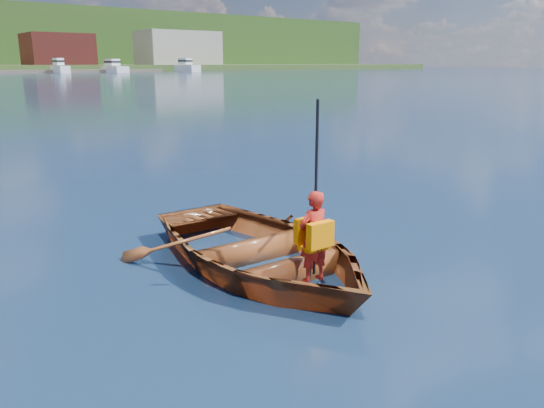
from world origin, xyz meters
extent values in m
plane|color=#10253F|center=(0.00, 0.00, 0.00)|extent=(600.00, 600.00, 0.00)
imported|color=brown|center=(-0.24, 0.30, 0.26)|extent=(2.94, 4.03, 0.82)
imported|color=red|center=(-0.12, -0.60, 0.64)|extent=(0.41, 0.27, 1.09)
cube|color=orange|center=(-0.12, -0.72, 0.70)|extent=(0.34, 0.11, 0.30)
cube|color=orange|center=(-0.12, -0.48, 0.70)|extent=(0.34, 0.09, 0.30)
cube|color=orange|center=(-0.12, -0.60, 0.52)|extent=(0.31, 0.23, 0.05)
cylinder|color=black|center=(0.03, -0.45, 1.15)|extent=(0.04, 0.04, 2.09)
cube|color=maroon|center=(45.00, 165.00, 6.50)|extent=(18.00, 16.00, 9.00)
cube|color=gray|center=(85.00, 165.00, 7.50)|extent=(26.00, 16.00, 11.00)
cube|color=white|center=(38.68, 143.00, 0.81)|extent=(2.59, 9.23, 2.02)
cube|color=white|center=(38.68, 143.92, 2.92)|extent=(1.81, 4.15, 1.80)
cube|color=black|center=(38.68, 143.92, 3.02)|extent=(1.86, 4.34, 0.50)
cube|color=white|center=(53.38, 143.00, 0.74)|extent=(3.55, 12.68, 1.86)
cube|color=white|center=(53.38, 144.27, 2.76)|extent=(2.49, 5.71, 1.80)
cube|color=black|center=(53.38, 144.27, 2.86)|extent=(2.56, 5.96, 0.50)
cube|color=white|center=(76.27, 143.00, 0.87)|extent=(3.13, 11.17, 2.17)
cube|color=white|center=(76.27, 144.12, 3.07)|extent=(2.19, 5.03, 1.80)
cube|color=black|center=(76.27, 144.12, 3.17)|extent=(2.25, 5.25, 0.50)
cylinder|color=#382314|center=(109.08, 252.36, 15.78)|extent=(0.80, 0.80, 2.63)
sphere|color=#244D1A|center=(109.08, 252.36, 19.28)|extent=(4.90, 4.90, 4.90)
cylinder|color=#382314|center=(80.68, 208.46, 7.33)|extent=(0.80, 0.80, 3.27)
sphere|color=#244D1A|center=(80.68, 208.46, 11.69)|extent=(6.10, 6.10, 6.10)
cylinder|color=#382314|center=(139.07, 261.34, 17.73)|extent=(0.80, 0.80, 2.93)
sphere|color=#244D1A|center=(139.07, 261.34, 21.63)|extent=(5.46, 5.46, 5.46)
cylinder|color=#382314|center=(104.93, 236.85, 13.04)|extent=(0.80, 0.80, 3.35)
sphere|color=#244D1A|center=(104.93, 236.85, 17.51)|extent=(6.25, 6.25, 6.25)
cylinder|color=#382314|center=(164.77, 197.67, 4.85)|extent=(0.80, 0.80, 2.63)
sphere|color=#244D1A|center=(164.77, 197.67, 8.36)|extent=(4.92, 4.92, 4.92)
camera|label=1|loc=(-4.02, -4.92, 2.59)|focal=35.00mm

